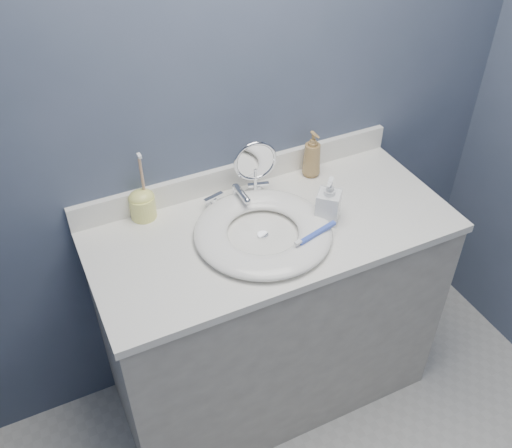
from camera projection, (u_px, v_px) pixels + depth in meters
back_wall at (236, 104)px, 1.88m from camera, size 2.20×0.02×2.40m
vanity_cabinet at (270, 317)px, 2.18m from camera, size 1.20×0.55×0.85m
countertop at (272, 230)px, 1.90m from camera, size 1.22×0.57×0.03m
backsplash at (239, 174)px, 2.04m from camera, size 1.22×0.02×0.09m
basin at (263, 232)px, 1.84m from camera, size 0.45×0.45×0.04m
drain at (263, 235)px, 1.85m from camera, size 0.04×0.04×0.01m
faucet at (238, 196)px, 1.97m from camera, size 0.25×0.13×0.07m
makeup_mirror at (255, 168)px, 1.94m from camera, size 0.15×0.09×0.23m
soap_bottle_amber at (312, 154)px, 2.07m from camera, size 0.07×0.07×0.18m
soap_bottle_clear at (329, 200)px, 1.86m from camera, size 0.11×0.11×0.17m
toothbrush_holder at (142, 203)px, 1.90m from camera, size 0.09×0.09×0.25m
toothbrush_lying at (316, 234)px, 1.80m from camera, size 0.17×0.06×0.02m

